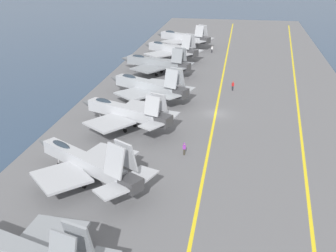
{
  "coord_description": "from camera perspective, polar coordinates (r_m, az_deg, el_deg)",
  "views": [
    {
      "loc": [
        -62.39,
        -3.23,
        24.2
      ],
      "look_at": [
        -12.23,
        5.5,
        2.9
      ],
      "focal_mm": 45.0,
      "sensor_mm": 36.0,
      "label": 1
    }
  ],
  "objects": [
    {
      "name": "parked_jet_fifth",
      "position": [
        72.71,
        -2.79,
        5.49
      ],
      "size": [
        12.77,
        16.54,
        6.21
      ],
      "color": "#9EA3A8",
      "rests_on": "carrier_deck"
    },
    {
      "name": "parked_jet_eighth",
      "position": [
        113.8,
        2.0,
        11.92
      ],
      "size": [
        13.27,
        16.55,
        6.24
      ],
      "color": "#A8AAAF",
      "rests_on": "carrier_deck"
    },
    {
      "name": "deck_stripe_foul_line",
      "position": [
        67.46,
        17.35,
        0.97
      ],
      "size": [
        177.94,
        12.74,
        0.01
      ],
      "primitive_type": "cube",
      "rotation": [
        0.0,
        0.0,
        -0.07
      ],
      "color": "yellow",
      "rests_on": "carrier_deck"
    },
    {
      "name": "parked_jet_seventh",
      "position": [
        99.89,
        0.37,
        10.39
      ],
      "size": [
        13.86,
        15.2,
        6.58
      ],
      "color": "#A8AAAF",
      "rests_on": "carrier_deck"
    },
    {
      "name": "parked_jet_sixth",
      "position": [
        87.6,
        -1.72,
        8.56
      ],
      "size": [
        12.16,
        16.35,
        6.03
      ],
      "color": "gray",
      "rests_on": "carrier_deck"
    },
    {
      "name": "crew_red_vest",
      "position": [
        78.15,
        8.78,
        5.44
      ],
      "size": [
        0.42,
        0.46,
        1.75
      ],
      "color": "#232328",
      "rests_on": "carrier_deck"
    },
    {
      "name": "crew_purple_vest",
      "position": [
        52.77,
        2.22,
        -3.02
      ],
      "size": [
        0.28,
        0.39,
        1.67
      ],
      "color": "#383328",
      "rests_on": "carrier_deck"
    },
    {
      "name": "ground_plane",
      "position": [
        67.0,
        6.44,
        1.38
      ],
      "size": [
        2000.0,
        2000.0,
        0.0
      ],
      "primitive_type": "plane",
      "color": "#2D425B"
    },
    {
      "name": "crew_white_vest",
      "position": [
        107.64,
        5.97,
        10.34
      ],
      "size": [
        0.37,
        0.45,
        1.77
      ],
      "color": "#232328",
      "rests_on": "carrier_deck"
    },
    {
      "name": "parked_jet_fourth",
      "position": [
        60.12,
        -5.86,
        1.94
      ],
      "size": [
        13.22,
        15.77,
        6.09
      ],
      "color": "#A8AAAF",
      "rests_on": "carrier_deck"
    },
    {
      "name": "parked_jet_third",
      "position": [
        46.84,
        -11.04,
        -4.85
      ],
      "size": [
        13.02,
        16.43,
        6.47
      ],
      "color": "#A8AAAF",
      "rests_on": "carrier_deck"
    },
    {
      "name": "deck_stripe_centerline",
      "position": [
        66.85,
        6.45,
        1.7
      ],
      "size": [
        178.34,
        0.36,
        0.01
      ],
      "primitive_type": "cube",
      "color": "yellow",
      "rests_on": "carrier_deck"
    },
    {
      "name": "carrier_deck",
      "position": [
        66.93,
        6.45,
        1.54
      ],
      "size": [
        198.16,
        46.52,
        0.4
      ],
      "primitive_type": "cube",
      "color": "slate",
      "rests_on": "ground"
    }
  ]
}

